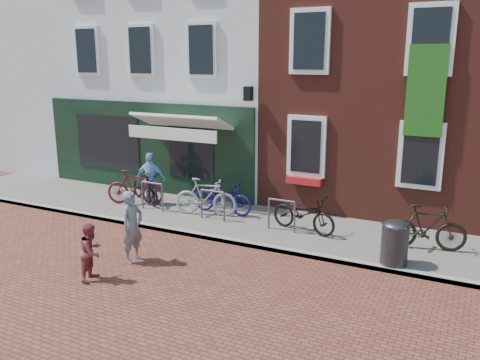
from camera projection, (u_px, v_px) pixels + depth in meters
The scene contains 15 objects.
ground at pixel (243, 247), 11.90m from camera, with size 80.00×80.00×0.00m, color brown.
sidewalk at pixel (304, 232), 12.76m from camera, with size 24.00×3.00×0.10m, color slate.
building_stucco at pixel (206, 54), 19.07m from camera, with size 8.00×8.00×9.00m, color silver.
building_brick_mid at pixel (396, 38), 15.92m from camera, with size 6.00×8.00×10.00m, color maroon.
filler_left at pixel (62, 55), 22.32m from camera, with size 7.00×8.00×9.00m, color silver.
litter_bin at pixel (395, 240), 10.52m from camera, with size 0.57×0.57×1.04m.
woman at pixel (132, 227), 10.87m from camera, with size 0.58×0.38×1.60m, color slate.
boy at pixel (92, 252), 10.03m from camera, with size 0.58×0.45×1.19m, color brown.
cafe_person at pixel (151, 179), 14.87m from camera, with size 0.91×0.38×1.55m, color #86BAE4.
bicycle_0 at pixel (145, 187), 15.13m from camera, with size 0.63×1.80×0.95m, color black.
bicycle_1 at pixel (135, 187), 14.84m from camera, with size 0.49×1.75×1.05m, color #571419.
bicycle_2 at pixel (222, 197), 14.01m from camera, with size 0.63×1.80×0.95m, color #190B62.
bicycle_3 at pixel (206, 197), 13.85m from camera, with size 0.49×1.75×1.05m, color #9F9EA1.
bicycle_4 at pixel (304, 213), 12.55m from camera, with size 0.63×1.80×0.95m, color black.
bicycle_5 at pixel (427, 228), 11.35m from camera, with size 0.49×1.75×1.05m, color black.
Camera 1 is at (4.92, -10.03, 4.39)m, focal length 37.34 mm.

